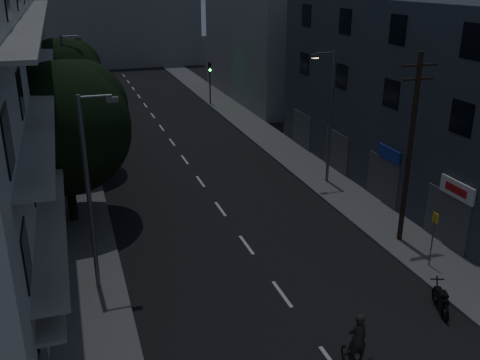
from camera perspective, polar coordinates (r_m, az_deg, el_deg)
ground at (r=38.49m, az=-6.08°, el=2.39°), size 160.00×160.00×0.00m
sidewalk_left at (r=37.73m, az=-17.26°, el=1.27°), size 3.00×90.00×0.15m
sidewalk_right at (r=40.61m, az=4.32°, el=3.55°), size 3.00×90.00×0.15m
lane_markings at (r=44.36m, az=-7.84°, el=4.82°), size 0.15×60.50×0.01m
building_right at (r=32.20m, az=19.72°, el=7.76°), size 6.19×28.00×11.00m
building_far_left at (r=59.07m, az=-23.44°, el=15.25°), size 6.00×20.00×16.00m
building_far_right at (r=56.52m, az=2.10°, el=15.16°), size 6.00×20.00×13.00m
building_far_end at (r=81.41m, az=-13.38°, el=15.34°), size 24.00×8.00×10.00m
tree_near at (r=28.02m, az=-18.23°, el=5.75°), size 6.70×6.70×8.27m
tree_mid at (r=35.41m, az=-17.47°, el=7.81°), size 5.93×5.93×7.29m
tree_far at (r=43.99m, az=-18.42°, el=10.49°), size 6.24×6.24×7.71m
traffic_signal_far_right at (r=53.79m, az=-3.23°, el=11.19°), size 0.28×0.37×4.10m
traffic_signal_far_left at (r=51.01m, az=-16.95°, el=9.80°), size 0.28×0.37×4.10m
street_lamp_left_near at (r=21.37m, az=-15.62°, el=-0.60°), size 1.51×0.25×8.00m
street_lamp_right at (r=32.60m, az=9.49°, el=7.23°), size 1.51×0.25×8.00m
street_lamp_left_far at (r=42.67m, az=-17.87°, el=9.73°), size 1.51×0.25×8.00m
utility_pole at (r=25.66m, az=17.69°, el=3.41°), size 1.80×0.24×9.00m
bus_stop_sign at (r=24.68m, az=19.96°, el=-5.02°), size 0.06×0.35×2.52m
motorcycle at (r=22.48m, az=20.61°, el=-11.92°), size 0.85×1.78×1.19m
cyclist at (r=18.45m, az=12.25°, el=-17.71°), size 0.68×1.84×2.31m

